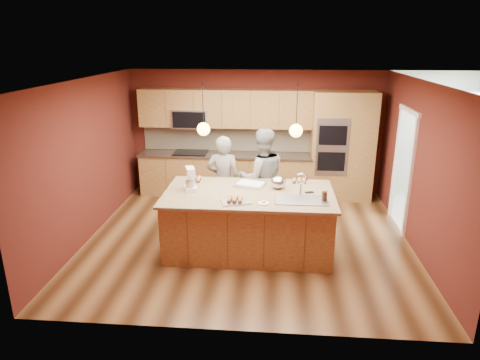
# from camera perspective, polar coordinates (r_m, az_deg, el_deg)

# --- Properties ---
(floor) EXTENTS (5.50, 5.50, 0.00)m
(floor) POSITION_cam_1_polar(r_m,az_deg,el_deg) (7.53, 1.03, -7.77)
(floor) COLOR #3E2311
(floor) RESTS_ON ground
(ceiling) EXTENTS (5.50, 5.50, 0.00)m
(ceiling) POSITION_cam_1_polar(r_m,az_deg,el_deg) (6.80, 1.16, 13.15)
(ceiling) COLOR white
(ceiling) RESTS_ON ground
(wall_back) EXTENTS (5.50, 0.00, 5.50)m
(wall_back) POSITION_cam_1_polar(r_m,az_deg,el_deg) (9.47, 2.09, 6.33)
(wall_back) COLOR #4D1914
(wall_back) RESTS_ON ground
(wall_front) EXTENTS (5.50, 0.00, 5.50)m
(wall_front) POSITION_cam_1_polar(r_m,az_deg,el_deg) (4.70, -0.92, -6.30)
(wall_front) COLOR #4D1914
(wall_front) RESTS_ON ground
(wall_left) EXTENTS (0.00, 5.00, 5.00)m
(wall_left) POSITION_cam_1_polar(r_m,az_deg,el_deg) (7.72, -19.75, 2.50)
(wall_left) COLOR #4D1914
(wall_left) RESTS_ON ground
(wall_right) EXTENTS (0.00, 5.00, 5.00)m
(wall_right) POSITION_cam_1_polar(r_m,az_deg,el_deg) (7.41, 22.85, 1.49)
(wall_right) COLOR #4D1914
(wall_right) RESTS_ON ground
(cabinet_run) EXTENTS (3.74, 0.64, 2.30)m
(cabinet_run) POSITION_cam_1_polar(r_m,az_deg,el_deg) (9.36, -2.18, 3.90)
(cabinet_run) COLOR brown
(cabinet_run) RESTS_ON floor
(oven_column) EXTENTS (1.30, 0.62, 2.30)m
(oven_column) POSITION_cam_1_polar(r_m,az_deg,el_deg) (9.31, 13.43, 4.38)
(oven_column) COLOR brown
(oven_column) RESTS_ON floor
(doorway_trim) EXTENTS (0.08, 1.11, 2.20)m
(doorway_trim) POSITION_cam_1_polar(r_m,az_deg,el_deg) (8.21, 20.84, 1.10)
(doorway_trim) COLOR white
(doorway_trim) RESTS_ON wall_right
(pendant_left) EXTENTS (0.20, 0.20, 0.80)m
(pendant_left) POSITION_cam_1_polar(r_m,az_deg,el_deg) (6.59, -4.89, 6.82)
(pendant_left) COLOR black
(pendant_left) RESTS_ON ceiling
(pendant_right) EXTENTS (0.20, 0.20, 0.80)m
(pendant_right) POSITION_cam_1_polar(r_m,az_deg,el_deg) (6.51, 7.48, 6.58)
(pendant_right) COLOR black
(pendant_right) RESTS_ON ceiling
(island) EXTENTS (2.69, 1.50, 1.37)m
(island) POSITION_cam_1_polar(r_m,az_deg,el_deg) (6.96, 1.30, -5.45)
(island) COLOR brown
(island) RESTS_ON floor
(person_left) EXTENTS (0.63, 0.43, 1.68)m
(person_left) POSITION_cam_1_polar(r_m,az_deg,el_deg) (7.83, -2.21, -0.11)
(person_left) COLOR black
(person_left) RESTS_ON floor
(person_right) EXTENTS (1.03, 0.90, 1.82)m
(person_right) POSITION_cam_1_polar(r_m,az_deg,el_deg) (7.75, 2.94, 0.25)
(person_right) COLOR slate
(person_right) RESTS_ON floor
(stand_mixer) EXTENTS (0.27, 0.31, 0.37)m
(stand_mixer) POSITION_cam_1_polar(r_m,az_deg,el_deg) (6.91, -6.62, -0.04)
(stand_mixer) COLOR white
(stand_mixer) RESTS_ON island
(sheet_cake) EXTENTS (0.56, 0.48, 0.05)m
(sheet_cake) POSITION_cam_1_polar(r_m,az_deg,el_deg) (7.10, 1.39, -0.58)
(sheet_cake) COLOR silver
(sheet_cake) RESTS_ON island
(cooling_rack) EXTENTS (0.50, 0.43, 0.02)m
(cooling_rack) POSITION_cam_1_polar(r_m,az_deg,el_deg) (6.39, -0.57, -2.87)
(cooling_rack) COLOR #A8ABAF
(cooling_rack) RESTS_ON island
(mixing_bowl) EXTENTS (0.25, 0.25, 0.21)m
(mixing_bowl) POSITION_cam_1_polar(r_m,az_deg,el_deg) (6.97, 5.10, -0.33)
(mixing_bowl) COLOR silver
(mixing_bowl) RESTS_ON island
(plate) EXTENTS (0.17, 0.17, 0.01)m
(plate) POSITION_cam_1_polar(r_m,az_deg,el_deg) (6.34, 3.20, -3.11)
(plate) COLOR white
(plate) RESTS_ON island
(tumbler) EXTENTS (0.08, 0.08, 0.15)m
(tumbler) POSITION_cam_1_polar(r_m,az_deg,el_deg) (6.53, 11.19, -2.16)
(tumbler) COLOR #32180F
(tumbler) RESTS_ON island
(phone) EXTENTS (0.15, 0.11, 0.01)m
(phone) POSITION_cam_1_polar(r_m,az_deg,el_deg) (6.87, 9.21, -1.62)
(phone) COLOR black
(phone) RESTS_ON island
(cupcakes_left) EXTENTS (0.24, 0.24, 0.07)m
(cupcakes_left) POSITION_cam_1_polar(r_m,az_deg,el_deg) (7.36, -6.15, 0.11)
(cupcakes_left) COLOR tan
(cupcakes_left) RESTS_ON island
(cupcakes_rack) EXTENTS (0.23, 0.23, 0.07)m
(cupcakes_rack) POSITION_cam_1_polar(r_m,az_deg,el_deg) (6.36, -0.67, -2.59)
(cupcakes_rack) COLOR tan
(cupcakes_rack) RESTS_ON island
(cupcakes_right) EXTENTS (0.24, 0.16, 0.07)m
(cupcakes_right) POSITION_cam_1_polar(r_m,az_deg,el_deg) (7.30, 7.90, -0.11)
(cupcakes_right) COLOR tan
(cupcakes_right) RESTS_ON island
(washer) EXTENTS (0.74, 0.76, 1.03)m
(washer) POSITION_cam_1_polar(r_m,az_deg,el_deg) (8.96, 29.35, -2.31)
(washer) COLOR white
(washer) RESTS_ON floor
(dryer) EXTENTS (0.67, 0.69, 0.91)m
(dryer) POSITION_cam_1_polar(r_m,az_deg,el_deg) (9.64, 27.72, -1.08)
(dryer) COLOR white
(dryer) RESTS_ON floor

